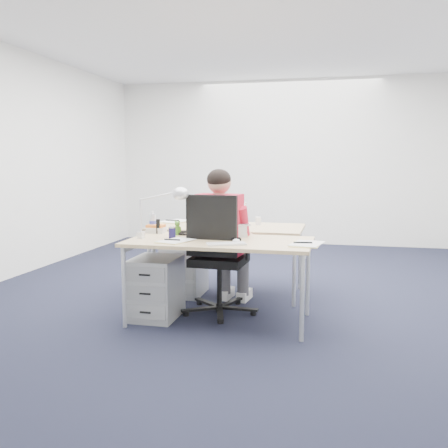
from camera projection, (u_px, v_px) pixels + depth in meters
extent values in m
plane|color=black|center=(252.00, 294.00, 5.34)|extent=(7.00, 7.00, 0.00)
cube|color=white|center=(288.00, 162.00, 8.55)|extent=(6.00, 0.02, 2.80)
cube|color=white|center=(88.00, 164.00, 1.79)|extent=(6.00, 0.02, 2.80)
cube|color=white|center=(1.00, 163.00, 5.84)|extent=(0.02, 7.00, 2.80)
cube|color=white|center=(254.00, 22.00, 5.00)|extent=(6.00, 7.00, 0.01)
cube|color=tan|center=(219.00, 242.00, 4.35)|extent=(1.60, 0.80, 0.03)
cylinder|color=#B7BABC|center=(124.00, 287.00, 4.23)|extent=(0.04, 0.04, 0.70)
cylinder|color=#B7BABC|center=(302.00, 298.00, 3.89)|extent=(0.04, 0.04, 0.70)
cylinder|color=#B7BABC|center=(154.00, 270.00, 4.91)|extent=(0.04, 0.04, 0.70)
cylinder|color=#B7BABC|center=(308.00, 278.00, 4.57)|extent=(0.04, 0.04, 0.70)
cube|color=tan|center=(227.00, 227.00, 5.31)|extent=(1.60, 0.80, 0.03)
cylinder|color=#B7BABC|center=(149.00, 264.00, 5.18)|extent=(0.04, 0.04, 0.70)
cylinder|color=#B7BABC|center=(294.00, 271.00, 4.84)|extent=(0.04, 0.04, 0.70)
cylinder|color=#B7BABC|center=(171.00, 252.00, 5.86)|extent=(0.04, 0.04, 0.70)
cylinder|color=#B7BABC|center=(300.00, 258.00, 5.52)|extent=(0.04, 0.04, 0.70)
cylinder|color=black|center=(219.00, 284.00, 4.67)|extent=(0.05, 0.05, 0.44)
cube|color=black|center=(219.00, 260.00, 4.64)|extent=(0.50, 0.50, 0.08)
cube|color=black|center=(212.00, 226.00, 4.37)|extent=(0.46, 0.08, 0.54)
cube|color=#B41930|center=(219.00, 225.00, 4.61)|extent=(0.44, 0.26, 0.57)
sphere|color=tan|center=(219.00, 182.00, 4.56)|extent=(0.22, 0.22, 0.22)
cube|color=#9DA0A2|center=(156.00, 287.00, 4.53)|extent=(0.40, 0.50, 0.55)
cube|color=#9DA0A2|center=(184.00, 269.00, 5.32)|extent=(0.40, 0.50, 0.55)
cube|color=white|center=(226.00, 244.00, 4.11)|extent=(0.35, 0.25, 0.02)
ellipsoid|color=white|center=(236.00, 241.00, 4.19)|extent=(0.06, 0.10, 0.03)
cylinder|color=#1B1644|center=(172.00, 232.00, 4.45)|extent=(0.06, 0.06, 0.10)
cylinder|color=silver|center=(153.00, 222.00, 4.84)|extent=(0.07, 0.07, 0.20)
cube|color=silver|center=(156.00, 229.00, 4.80)|extent=(0.18, 0.14, 0.08)
cube|color=black|center=(158.00, 226.00, 4.74)|extent=(0.04, 0.03, 0.14)
cube|color=#EDDE89|center=(174.00, 241.00, 4.27)|extent=(0.30, 0.36, 0.01)
cube|color=#EDDE89|center=(306.00, 244.00, 4.11)|extent=(0.28, 0.36, 0.01)
cylinder|color=white|center=(258.00, 221.00, 5.39)|extent=(0.08, 0.08, 0.09)
cube|color=white|center=(174.00, 222.00, 5.67)|extent=(0.33, 0.40, 0.01)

